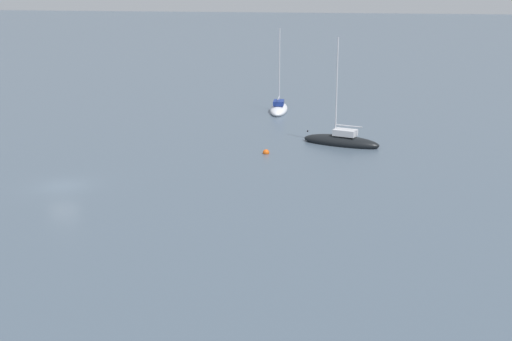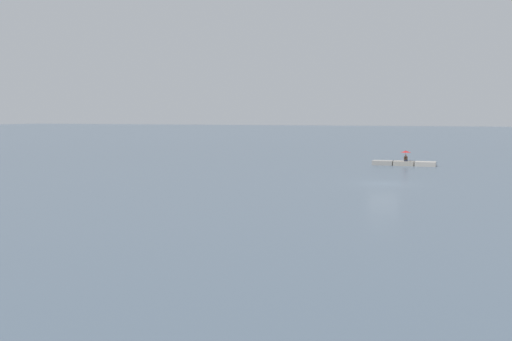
{
  "view_description": "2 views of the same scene",
  "coord_description": "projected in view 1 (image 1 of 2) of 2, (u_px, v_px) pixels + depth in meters",
  "views": [
    {
      "loc": [
        56.17,
        24.48,
        17.68
      ],
      "look_at": [
        -0.42,
        16.35,
        1.89
      ],
      "focal_mm": 51.57,
      "sensor_mm": 36.0,
      "label": 1
    },
    {
      "loc": [
        -5.84,
        47.87,
        5.73
      ],
      "look_at": [
        2.29,
        25.15,
        3.37
      ],
      "focal_mm": 39.96,
      "sensor_mm": 36.0,
      "label": 2
    }
  ],
  "objects": [
    {
      "name": "ground_plane",
      "position": [
        63.0,
        186.0,
        61.65
      ],
      "size": [
        500.0,
        500.0,
        0.0
      ],
      "primitive_type": "plane",
      "color": "#475666"
    },
    {
      "name": "sailboat_white_far",
      "position": [
        279.0,
        109.0,
        93.5
      ],
      "size": [
        7.61,
        2.49,
        10.8
      ],
      "rotation": [
        0.0,
        0.0,
        1.62
      ],
      "color": "silver",
      "rests_on": "ground_plane"
    },
    {
      "name": "mooring_buoy_mid",
      "position": [
        266.0,
        153.0,
        72.39
      ],
      "size": [
        0.65,
        0.65,
        0.65
      ],
      "color": "#EA5914",
      "rests_on": "ground_plane"
    },
    {
      "name": "sailboat_black_near",
      "position": [
        341.0,
        141.0,
        76.0
      ],
      "size": [
        4.95,
        8.57,
        11.38
      ],
      "rotation": [
        0.0,
        0.0,
        2.8
      ],
      "color": "black",
      "rests_on": "ground_plane"
    }
  ]
}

